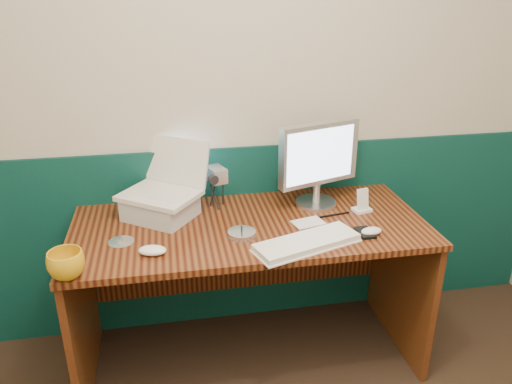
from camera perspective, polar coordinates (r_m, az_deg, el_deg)
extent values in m
cube|color=#BFB5A2|center=(2.44, -2.70, 10.76)|extent=(3.50, 0.04, 2.50)
cube|color=#073029|center=(2.69, -2.37, -5.13)|extent=(3.48, 0.02, 1.00)
cube|color=#341009|center=(2.45, -0.65, -11.55)|extent=(1.60, 0.70, 0.75)
cube|color=silver|center=(2.35, -10.85, -1.73)|extent=(0.38, 0.37, 0.10)
cube|color=white|center=(2.09, 5.83, -5.86)|extent=(0.47, 0.28, 0.03)
ellipsoid|color=white|center=(2.22, 13.06, -4.38)|extent=(0.10, 0.07, 0.03)
ellipsoid|color=white|center=(2.05, -11.75, -6.55)|extent=(0.12, 0.09, 0.04)
imported|color=gold|center=(1.98, -20.88, -7.76)|extent=(0.18, 0.18, 0.11)
cylinder|color=silver|center=(2.15, -1.64, -4.81)|extent=(0.12, 0.12, 0.03)
cylinder|color=silver|center=(2.19, -15.16, -5.49)|extent=(0.11, 0.11, 0.00)
cylinder|color=black|center=(2.37, 8.97, -2.57)|extent=(0.15, 0.03, 0.01)
cube|color=silver|center=(2.28, 5.97, -3.49)|extent=(0.16, 0.12, 0.00)
cube|color=white|center=(2.44, 11.99, -1.99)|extent=(0.10, 0.08, 0.02)
cube|color=silver|center=(2.41, 12.10, -0.76)|extent=(0.06, 0.04, 0.10)
cube|color=black|center=(2.22, 12.36, -4.56)|extent=(0.06, 0.11, 0.01)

